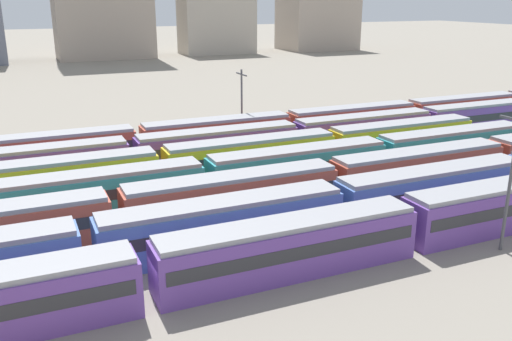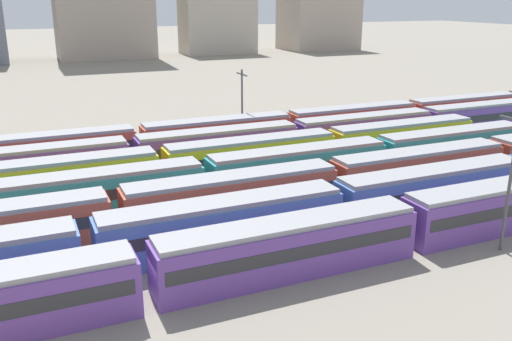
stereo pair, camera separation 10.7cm
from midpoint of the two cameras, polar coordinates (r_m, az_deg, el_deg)
The scene contains 12 objects.
ground_plane at distance 48.23m, azimuth -16.14°, elevation -4.41°, with size 600.00×600.00×0.00m, color gray.
train_track_0 at distance 36.27m, azimuth 3.49°, elevation -7.88°, with size 55.80×3.06×3.75m.
train_track_1 at distance 43.57m, azimuth 8.44°, elevation -3.57°, with size 74.70×3.06×3.75m.
train_track_2 at distance 54.45m, azimuth 16.50°, elevation 0.20°, with size 93.60×3.06×3.75m.
train_track_3 at distance 57.95m, azimuth 12.74°, elevation 1.52°, with size 74.70×3.06×3.75m.
train_track_4 at distance 56.43m, azimuth -0.44°, elevation 1.54°, with size 55.80×3.06×3.75m.
train_track_5 at distance 74.69m, azimuth 17.13°, elevation 4.73°, with size 112.50×3.06×3.75m.
train_track_6 at distance 79.69m, azimuth 15.71°, elevation 5.62°, with size 112.50×3.06×3.75m.
catenary_pole_0 at distance 42.01m, azimuth 24.90°, elevation -0.52°, with size 0.24×3.20×10.12m.
catenary_pole_1 at distance 69.64m, azimuth -1.41°, elevation 7.20°, with size 0.24×3.20×8.90m.
distant_building_3 at distance 180.96m, azimuth -3.99°, elevation 15.09°, with size 22.76×12.08×19.85m, color #B2A899.
distant_building_4 at distance 196.30m, azimuth 6.48°, elevation 15.46°, with size 23.79×17.98×21.51m, color #A89989.
Camera 2 is at (-4.87, -29.12, 17.44)m, focal length 38.73 mm.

